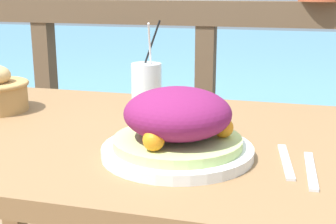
% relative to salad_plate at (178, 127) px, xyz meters
% --- Properties ---
extents(patio_table, '(1.27, 0.75, 0.73)m').
position_rel_salad_plate_xyz_m(patio_table, '(-0.12, 0.12, -0.15)').
color(patio_table, olive).
rests_on(patio_table, ground_plane).
extents(railing_fence, '(2.80, 0.08, 1.01)m').
position_rel_salad_plate_xyz_m(railing_fence, '(-0.12, 0.90, -0.10)').
color(railing_fence, brown).
rests_on(railing_fence, ground_plane).
extents(sea_backdrop, '(12.00, 4.00, 0.51)m').
position_rel_salad_plate_xyz_m(sea_backdrop, '(-0.12, 3.40, -0.54)').
color(sea_backdrop, '#568EA8').
rests_on(sea_backdrop, ground_plane).
extents(salad_plate, '(0.30, 0.30, 0.14)m').
position_rel_salad_plate_xyz_m(salad_plate, '(0.00, 0.00, 0.00)').
color(salad_plate, silver).
rests_on(salad_plate, patio_table).
extents(drink_glass, '(0.08, 0.09, 0.24)m').
position_rel_salad_plate_xyz_m(drink_glass, '(-0.15, 0.27, 0.01)').
color(drink_glass, silver).
rests_on(drink_glass, patio_table).
extents(fork, '(0.04, 0.18, 0.00)m').
position_rel_salad_plate_xyz_m(fork, '(0.21, 0.02, -0.06)').
color(fork, silver).
rests_on(fork, patio_table).
extents(knife, '(0.02, 0.18, 0.00)m').
position_rel_salad_plate_xyz_m(knife, '(0.25, -0.02, -0.06)').
color(knife, silver).
rests_on(knife, patio_table).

